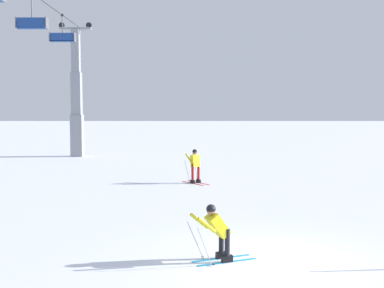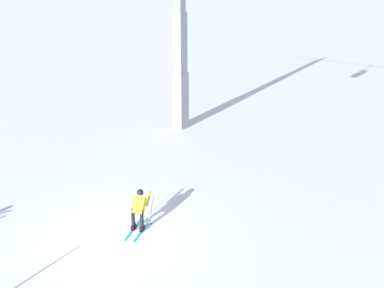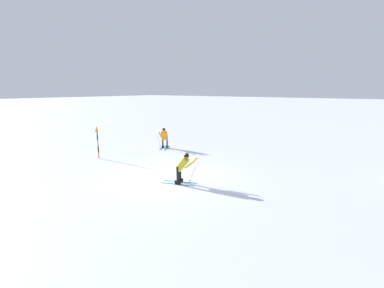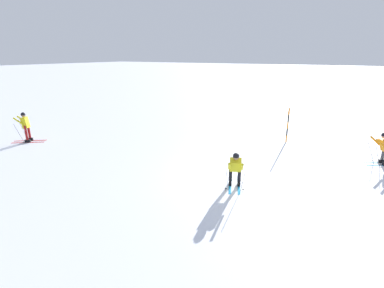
{
  "view_description": "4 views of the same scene",
  "coord_description": "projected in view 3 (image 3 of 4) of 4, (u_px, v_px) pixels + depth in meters",
  "views": [
    {
      "loc": [
        -11.56,
        1.9,
        3.8
      ],
      "look_at": [
        0.32,
        1.88,
        2.92
      ],
      "focal_mm": 45.27,
      "sensor_mm": 36.0,
      "label": 1
    },
    {
      "loc": [
        10.77,
        -9.37,
        8.94
      ],
      "look_at": [
        1.18,
        3.11,
        2.91
      ],
      "focal_mm": 43.92,
      "sensor_mm": 36.0,
      "label": 2
    },
    {
      "loc": [
        9.12,
        8.34,
        4.23
      ],
      "look_at": [
        0.12,
        1.71,
        1.89
      ],
      "focal_mm": 24.56,
      "sensor_mm": 36.0,
      "label": 3
    },
    {
      "loc": [
        -3.36,
        10.63,
        4.88
      ],
      "look_at": [
        1.01,
        3.1,
        2.11
      ],
      "focal_mm": 26.73,
      "sensor_mm": 36.0,
      "label": 4
    }
  ],
  "objects": [
    {
      "name": "ground_plane",
      "position": [
        165.0,
        177.0,
        12.89
      ],
      "size": [
        260.0,
        260.0,
        0.0
      ],
      "primitive_type": "plane",
      "color": "white"
    },
    {
      "name": "skier_carving_main",
      "position": [
        183.0,
        166.0,
        11.83
      ],
      "size": [
        1.14,
        1.75,
        1.6
      ],
      "color": "#198CCC",
      "rests_on": "ground_plane"
    },
    {
      "name": "trail_marker_pole",
      "position": [
        98.0,
        142.0,
        16.11
      ],
      "size": [
        0.07,
        0.28,
        1.99
      ],
      "color": "orange",
      "rests_on": "ground_plane"
    },
    {
      "name": "skier_distant_downhill",
      "position": [
        164.0,
        137.0,
        18.98
      ],
      "size": [
        1.66,
        1.2,
        1.62
      ],
      "color": "#198CCC",
      "rests_on": "ground_plane"
    }
  ]
}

